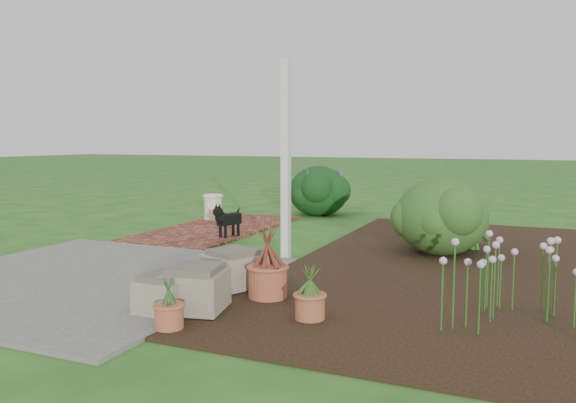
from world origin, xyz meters
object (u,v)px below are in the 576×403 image
at_px(stone_trough_near, 166,295).
at_px(evergreen_shrub, 441,214).
at_px(black_dog, 227,218).
at_px(cream_ceramic_urn, 213,207).

distance_m(stone_trough_near, evergreen_shrub, 3.98).
distance_m(stone_trough_near, black_dog, 3.70).
bearing_deg(black_dog, evergreen_shrub, 19.24).
height_order(stone_trough_near, evergreen_shrub, evergreen_shrub).
bearing_deg(stone_trough_near, evergreen_shrub, 63.30).
height_order(stone_trough_near, black_dog, black_dog).
bearing_deg(evergreen_shrub, stone_trough_near, -116.70).
relative_size(black_dog, cream_ceramic_urn, 1.23).
bearing_deg(cream_ceramic_urn, black_dog, -53.02).
height_order(black_dog, evergreen_shrub, evergreen_shrub).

